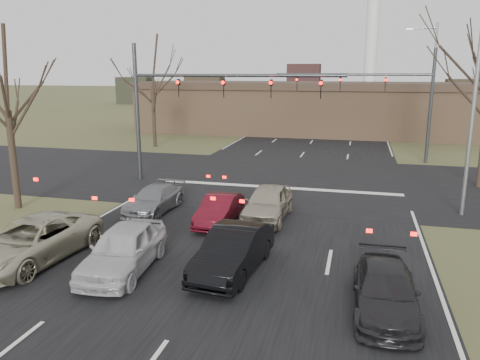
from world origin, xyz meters
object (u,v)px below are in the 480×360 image
object	(u,v)px
streetlight_right_near	(471,91)
mast_arm_far	(390,92)
mast_arm_near	(189,96)
streetlight_right_far	(430,82)
car_grey_ahead	(154,199)
car_red_ahead	(219,210)
car_charcoal_sedan	(385,291)
building	(339,108)
car_black_hatch	(233,251)
car_silver_suv	(32,241)
car_white_sedan	(124,249)
car_silver_ahead	(268,203)

from	to	relation	value
streetlight_right_near	mast_arm_far	bearing A→B (deg)	101.47
mast_arm_near	streetlight_right_near	world-z (taller)	streetlight_right_near
streetlight_right_far	car_grey_ahead	xyz separation A→B (m)	(-14.18, -19.96, -4.99)
car_red_ahead	car_charcoal_sedan	bearing A→B (deg)	-42.84
mast_arm_far	streetlight_right_near	distance (m)	13.28
building	car_red_ahead	xyz separation A→B (m)	(-3.39, -31.88, -2.05)
building	car_black_hatch	world-z (taller)	building
mast_arm_far	car_grey_ahead	bearing A→B (deg)	-124.68
streetlight_right_near	car_charcoal_sedan	world-z (taller)	streetlight_right_near
car_silver_suv	car_white_sedan	distance (m)	3.46
mast_arm_far	car_white_sedan	world-z (taller)	mast_arm_far
car_grey_ahead	car_silver_ahead	world-z (taller)	car_silver_ahead
mast_arm_near	car_black_hatch	world-z (taller)	mast_arm_near
car_white_sedan	car_charcoal_sedan	bearing A→B (deg)	-9.53
building	car_silver_suv	xyz separation A→B (m)	(-8.46, -37.42, -1.92)
car_white_sedan	car_grey_ahead	xyz separation A→B (m)	(-1.86, 6.42, -0.17)
car_red_ahead	mast_arm_far	bearing A→B (deg)	66.05
mast_arm_near	car_grey_ahead	world-z (taller)	mast_arm_near
car_silver_suv	mast_arm_far	bearing A→B (deg)	65.32
car_white_sedan	car_silver_ahead	world-z (taller)	car_white_sedan
car_white_sedan	car_red_ahead	xyz separation A→B (m)	(1.61, 5.50, -0.15)
car_white_sedan	car_silver_ahead	size ratio (longest dim) A/B	1.02
car_white_sedan	car_grey_ahead	bearing A→B (deg)	101.18
building	car_grey_ahead	distance (m)	31.78
mast_arm_near	car_silver_ahead	xyz separation A→B (m)	(5.73, -5.76, -4.32)
building	streetlight_right_near	bearing A→B (deg)	-76.31
mast_arm_far	car_silver_suv	bearing A→B (deg)	-119.41
car_silver_suv	car_red_ahead	world-z (taller)	car_silver_suv
car_black_hatch	streetlight_right_near	bearing A→B (deg)	50.91
car_black_hatch	car_red_ahead	xyz separation A→B (m)	(-1.89, 4.67, -0.12)
car_charcoal_sedan	car_red_ahead	distance (m)	9.01
streetlight_right_far	car_silver_ahead	xyz separation A→B (m)	(-8.82, -19.76, -4.83)
building	streetlight_right_far	size ratio (longest dim) A/B	4.24
streetlight_right_near	car_grey_ahead	xyz separation A→B (m)	(-13.68, -2.96, -4.99)
car_white_sedan	car_black_hatch	size ratio (longest dim) A/B	1.01
car_black_hatch	car_silver_ahead	size ratio (longest dim) A/B	1.01
mast_arm_near	streetlight_right_far	bearing A→B (deg)	43.89
car_silver_suv	car_red_ahead	xyz separation A→B (m)	(5.06, 5.54, -0.13)
mast_arm_far	mast_arm_near	bearing A→B (deg)	-138.78
mast_arm_far	car_white_sedan	xyz separation A→B (m)	(-9.18, -22.38, -4.25)
streetlight_right_near	car_red_ahead	xyz separation A→B (m)	(-10.21, -3.88, -4.97)
car_grey_ahead	streetlight_right_near	bearing A→B (deg)	15.30
car_silver_suv	car_grey_ahead	world-z (taller)	car_silver_suv
building	car_white_sedan	distance (m)	37.76
mast_arm_near	car_red_ahead	distance (m)	9.05
mast_arm_near	building	bearing A→B (deg)	73.87
car_grey_ahead	mast_arm_near	bearing A→B (deg)	96.65
car_silver_suv	car_white_sedan	bearing A→B (deg)	5.47
streetlight_right_far	car_red_ahead	bearing A→B (deg)	-117.17
streetlight_right_far	car_red_ahead	size ratio (longest dim) A/B	2.69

